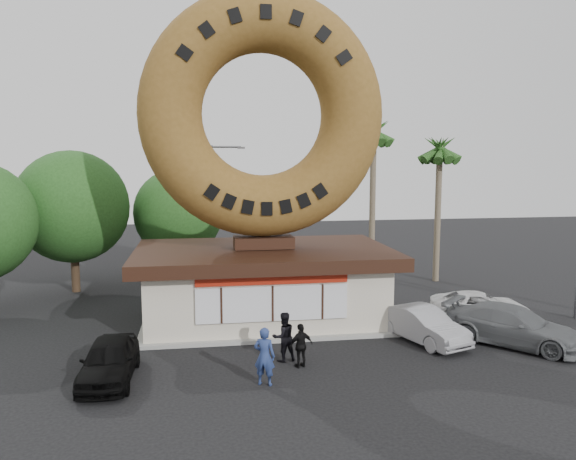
% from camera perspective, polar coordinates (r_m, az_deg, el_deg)
% --- Properties ---
extents(ground, '(90.00, 90.00, 0.00)m').
position_cam_1_polar(ground, '(19.93, -0.44, -13.94)').
color(ground, black).
rests_on(ground, ground).
extents(donut_shop, '(11.20, 7.20, 3.80)m').
position_cam_1_polar(donut_shop, '(25.11, -2.49, -5.25)').
color(donut_shop, beige).
rests_on(donut_shop, ground).
extents(giant_donut, '(10.54, 2.69, 10.54)m').
position_cam_1_polar(giant_donut, '(24.59, -2.59, 11.61)').
color(giant_donut, brown).
rests_on(giant_donut, donut_shop).
extents(tree_west, '(6.00, 6.00, 7.65)m').
position_cam_1_polar(tree_west, '(32.19, -21.07, 2.22)').
color(tree_west, '#473321').
rests_on(tree_west, ground).
extents(tree_mid, '(5.20, 5.20, 6.63)m').
position_cam_1_polar(tree_mid, '(33.54, -11.08, 1.69)').
color(tree_mid, '#473321').
rests_on(tree_mid, ground).
extents(palm_near, '(2.60, 2.60, 9.75)m').
position_cam_1_polar(palm_near, '(33.98, 8.70, 9.23)').
color(palm_near, '#726651').
rests_on(palm_near, ground).
extents(palm_far, '(2.60, 2.60, 8.75)m').
position_cam_1_polar(palm_far, '(33.80, 15.16, 7.49)').
color(palm_far, '#726651').
rests_on(palm_far, ground).
extents(street_lamp, '(2.11, 0.20, 8.00)m').
position_cam_1_polar(street_lamp, '(34.49, -7.47, 2.68)').
color(street_lamp, '#59595E').
rests_on(street_lamp, ground).
extents(person_left, '(0.81, 0.68, 1.90)m').
position_cam_1_polar(person_left, '(18.34, -2.41, -12.69)').
color(person_left, navy).
rests_on(person_left, ground).
extents(person_center, '(1.02, 0.89, 1.78)m').
position_cam_1_polar(person_center, '(20.37, -0.45, -10.79)').
color(person_center, black).
rests_on(person_center, ground).
extents(person_right, '(0.98, 0.67, 1.55)m').
position_cam_1_polar(person_right, '(19.84, 1.33, -11.65)').
color(person_right, black).
rests_on(person_right, ground).
extents(car_black, '(1.72, 4.08, 1.38)m').
position_cam_1_polar(car_black, '(19.62, -17.71, -12.49)').
color(car_black, black).
rests_on(car_black, ground).
extents(car_silver, '(2.76, 4.37, 1.36)m').
position_cam_1_polar(car_silver, '(23.10, 13.52, -9.35)').
color(car_silver, gray).
rests_on(car_silver, ground).
extents(car_grey, '(5.08, 5.25, 1.51)m').
position_cam_1_polar(car_grey, '(23.76, 21.90, -9.02)').
color(car_grey, slate).
rests_on(car_grey, ground).
extents(car_white, '(4.74, 3.21, 1.21)m').
position_cam_1_polar(car_white, '(27.01, 18.93, -7.28)').
color(car_white, silver).
rests_on(car_white, ground).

